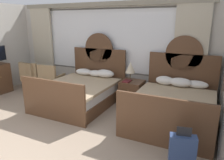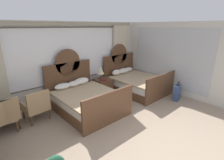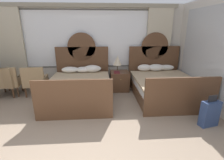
# 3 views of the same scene
# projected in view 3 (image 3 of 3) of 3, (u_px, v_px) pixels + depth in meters

# --- Properties ---
(wall_back_window) EXTENTS (6.33, 0.22, 2.70)m
(wall_back_window) POSITION_uv_depth(u_px,v_px,m) (87.00, 45.00, 5.42)
(wall_back_window) COLOR beige
(wall_back_window) RESTS_ON ground_plane
(bed_near_window) EXTENTS (1.72, 2.18, 1.82)m
(bed_near_window) POSITION_uv_depth(u_px,v_px,m) (80.00, 87.00, 4.65)
(bed_near_window) COLOR brown
(bed_near_window) RESTS_ON ground_plane
(bed_near_mirror) EXTENTS (1.72, 2.18, 1.82)m
(bed_near_mirror) POSITION_uv_depth(u_px,v_px,m) (163.00, 85.00, 4.81)
(bed_near_mirror) COLOR brown
(bed_near_mirror) RESTS_ON ground_plane
(nightstand_between_beds) EXTENTS (0.58, 0.61, 0.61)m
(nightstand_between_beds) POSITION_uv_depth(u_px,v_px,m) (120.00, 81.00, 5.34)
(nightstand_between_beds) COLOR brown
(nightstand_between_beds) RESTS_ON ground_plane
(table_lamp_on_nightstand) EXTENTS (0.27, 0.27, 0.51)m
(table_lamp_on_nightstand) POSITION_uv_depth(u_px,v_px,m) (117.00, 61.00, 5.16)
(table_lamp_on_nightstand) COLOR brown
(table_lamp_on_nightstand) RESTS_ON nightstand_between_beds
(book_on_nightstand) EXTENTS (0.18, 0.26, 0.03)m
(book_on_nightstand) POSITION_uv_depth(u_px,v_px,m) (117.00, 72.00, 5.13)
(book_on_nightstand) COLOR maroon
(book_on_nightstand) RESTS_ON nightstand_between_beds
(armchair_by_window_left) EXTENTS (0.67, 0.67, 0.90)m
(armchair_by_window_left) POSITION_uv_depth(u_px,v_px,m) (35.00, 80.00, 4.88)
(armchair_by_window_left) COLOR tan
(armchair_by_window_left) RESTS_ON ground_plane
(armchair_by_window_centre) EXTENTS (0.70, 0.70, 0.90)m
(armchair_by_window_centre) POSITION_uv_depth(u_px,v_px,m) (7.00, 81.00, 4.82)
(armchair_by_window_centre) COLOR tan
(armchair_by_window_centre) RESTS_ON ground_plane
(armchair_by_window_right) EXTENTS (0.71, 0.71, 0.90)m
(armchair_by_window_right) POSITION_uv_depth(u_px,v_px,m) (8.00, 81.00, 4.83)
(armchair_by_window_right) COLOR tan
(armchair_by_window_right) RESTS_ON ground_plane
(suitcase_on_floor) EXTENTS (0.41, 0.25, 0.69)m
(suitcase_on_floor) POSITION_uv_depth(u_px,v_px,m) (210.00, 113.00, 3.37)
(suitcase_on_floor) COLOR navy
(suitcase_on_floor) RESTS_ON ground_plane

